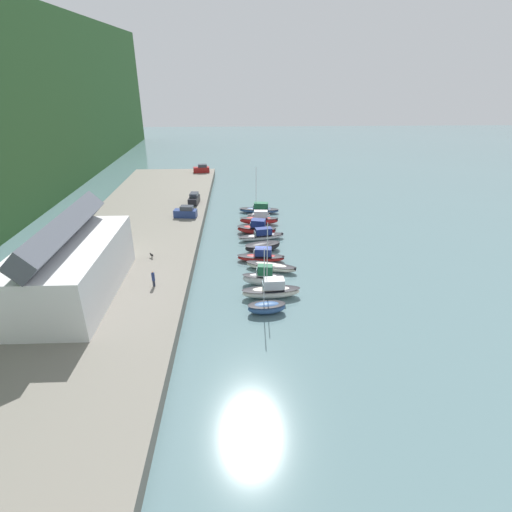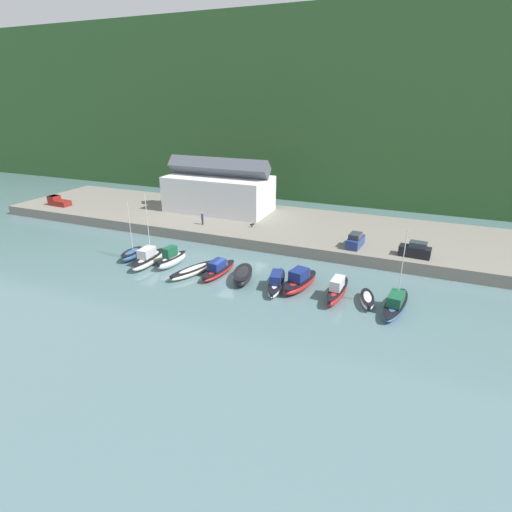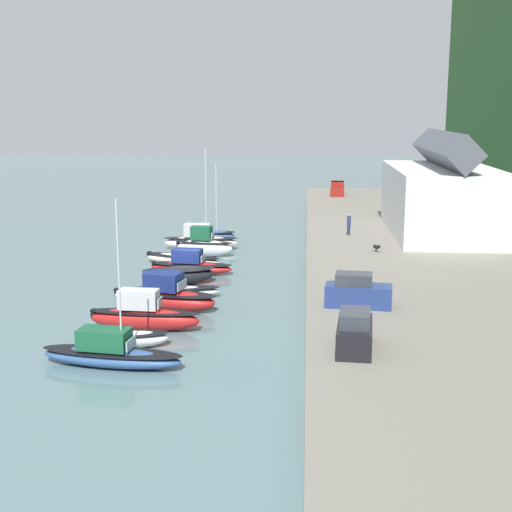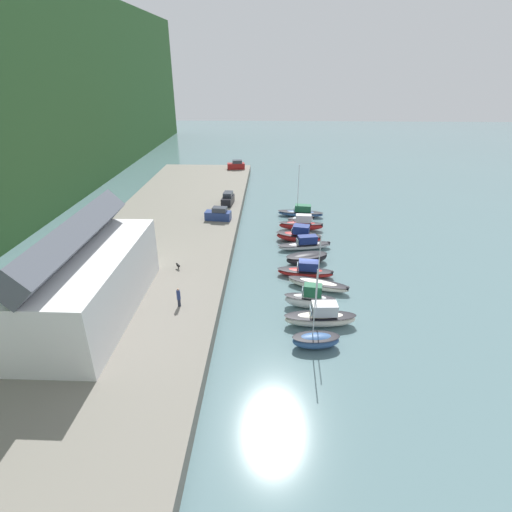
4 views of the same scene
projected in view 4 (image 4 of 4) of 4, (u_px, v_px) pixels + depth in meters
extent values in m
plane|color=slate|center=(306.00, 271.00, 53.45)|extent=(320.00, 320.00, 0.00)
cube|color=gray|center=(149.00, 263.00, 53.80)|extent=(109.62, 21.78, 1.78)
cube|color=white|center=(81.00, 284.00, 40.00)|extent=(19.80, 9.96, 6.65)
cube|color=#515660|center=(71.00, 237.00, 37.79)|extent=(20.19, 3.60, 3.60)
ellipsoid|color=#33568E|center=(316.00, 341.00, 38.88)|extent=(2.33, 4.74, 1.40)
ellipsoid|color=black|center=(316.00, 337.00, 38.66)|extent=(2.42, 4.84, 0.12)
cylinder|color=silver|center=(315.00, 303.00, 37.00)|extent=(0.10, 0.10, 7.18)
ellipsoid|color=white|center=(320.00, 319.00, 42.14)|extent=(2.41, 7.57, 1.41)
ellipsoid|color=black|center=(320.00, 315.00, 41.93)|extent=(2.50, 7.72, 0.12)
cube|color=silver|center=(324.00, 309.00, 41.57)|extent=(1.66, 2.69, 1.25)
cube|color=#8CA5B2|center=(310.00, 310.00, 41.64)|extent=(1.37, 0.17, 0.63)
cylinder|color=silver|center=(318.00, 276.00, 39.91)|extent=(0.10, 0.10, 8.92)
ellipsoid|color=silver|center=(310.00, 301.00, 45.13)|extent=(2.32, 5.80, 1.66)
ellipsoid|color=black|center=(310.00, 297.00, 44.88)|extent=(2.40, 5.92, 0.12)
cube|color=#195638|center=(313.00, 290.00, 44.45)|extent=(1.43, 2.12, 1.31)
cube|color=#8CA5B2|center=(303.00, 291.00, 44.71)|extent=(1.06, 0.24, 0.66)
cube|color=black|center=(334.00, 301.00, 44.57)|extent=(0.39, 0.33, 0.56)
ellipsoid|color=white|center=(318.00, 285.00, 49.09)|extent=(4.18, 7.69, 1.09)
ellipsoid|color=black|center=(318.00, 282.00, 48.93)|extent=(4.29, 7.86, 0.12)
cube|color=black|center=(347.00, 289.00, 47.79)|extent=(0.43, 0.38, 0.56)
ellipsoid|color=red|center=(305.00, 273.00, 52.04)|extent=(2.67, 7.36, 1.03)
ellipsoid|color=black|center=(305.00, 270.00, 51.89)|extent=(2.77, 7.51, 0.12)
cube|color=navy|center=(308.00, 265.00, 51.53)|extent=(1.72, 2.65, 1.16)
cube|color=#8CA5B2|center=(298.00, 266.00, 51.78)|extent=(1.33, 0.23, 0.58)
cube|color=black|center=(332.00, 273.00, 51.53)|extent=(0.39, 0.31, 0.56)
ellipsoid|color=black|center=(307.00, 258.00, 55.34)|extent=(3.90, 6.27, 1.48)
ellipsoid|color=black|center=(307.00, 255.00, 55.12)|extent=(4.02, 6.41, 0.12)
cube|color=black|center=(325.00, 254.00, 55.84)|extent=(0.42, 0.37, 0.56)
ellipsoid|color=silver|center=(304.00, 246.00, 59.72)|extent=(3.27, 8.15, 0.98)
ellipsoid|color=black|center=(305.00, 244.00, 59.58)|extent=(3.37, 8.32, 0.12)
cube|color=navy|center=(307.00, 239.00, 59.32)|extent=(1.84, 2.99, 1.14)
cube|color=#8CA5B2|center=(297.00, 241.00, 59.18)|extent=(1.20, 0.33, 0.57)
cube|color=black|center=(329.00, 243.00, 60.16)|extent=(0.41, 0.34, 0.56)
ellipsoid|color=red|center=(299.00, 237.00, 62.23)|extent=(3.80, 7.33, 1.44)
ellipsoid|color=black|center=(299.00, 234.00, 62.02)|extent=(3.92, 7.49, 0.12)
cube|color=navy|center=(301.00, 229.00, 61.57)|extent=(2.23, 2.77, 1.26)
cube|color=#8CA5B2|center=(292.00, 230.00, 61.97)|extent=(1.54, 0.44, 0.63)
cube|color=black|center=(320.00, 238.00, 61.33)|extent=(0.41, 0.35, 0.56)
ellipsoid|color=red|center=(301.00, 226.00, 66.59)|extent=(2.03, 7.37, 1.44)
ellipsoid|color=black|center=(301.00, 223.00, 66.37)|extent=(2.11, 7.52, 0.12)
cube|color=silver|center=(304.00, 218.00, 65.97)|extent=(1.35, 2.62, 1.26)
cube|color=#8CA5B2|center=(295.00, 219.00, 66.18)|extent=(1.08, 0.16, 0.63)
cube|color=black|center=(322.00, 225.00, 66.16)|extent=(0.38, 0.30, 0.56)
ellipsoid|color=white|center=(300.00, 220.00, 69.87)|extent=(2.47, 4.92, 1.02)
ellipsoid|color=black|center=(301.00, 218.00, 69.72)|extent=(2.54, 5.03, 0.12)
cube|color=black|center=(313.00, 218.00, 70.15)|extent=(0.41, 0.35, 0.56)
ellipsoid|color=#33568E|center=(300.00, 214.00, 72.74)|extent=(3.05, 8.33, 1.01)
ellipsoid|color=black|center=(301.00, 212.00, 72.58)|extent=(3.15, 8.50, 0.12)
cube|color=#195638|center=(303.00, 208.00, 72.21)|extent=(1.86, 3.02, 1.15)
cube|color=#8CA5B2|center=(294.00, 209.00, 72.52)|extent=(1.34, 0.28, 0.58)
cylinder|color=silver|center=(298.00, 188.00, 70.78)|extent=(0.10, 0.10, 8.46)
cube|color=navy|center=(218.00, 216.00, 66.00)|extent=(2.25, 4.37, 1.40)
cube|color=#333842|center=(220.00, 209.00, 65.49)|extent=(1.77, 2.46, 0.76)
cube|color=maroon|center=(236.00, 166.00, 98.37)|extent=(2.40, 4.42, 1.40)
cube|color=#333842|center=(237.00, 162.00, 97.93)|extent=(1.86, 2.51, 0.76)
cube|color=black|center=(228.00, 200.00, 73.46)|extent=(4.34, 2.16, 1.40)
cube|color=#333842|center=(228.00, 194.00, 73.28)|extent=(2.43, 1.73, 0.76)
cylinder|color=#232838|center=(179.00, 303.00, 42.34)|extent=(0.32, 0.32, 0.85)
cylinder|color=navy|center=(178.00, 295.00, 41.93)|extent=(0.40, 0.40, 1.05)
sphere|color=tan|center=(178.00, 290.00, 41.65)|extent=(0.24, 0.24, 0.24)
cylinder|color=black|center=(178.00, 268.00, 50.21)|extent=(0.12, 0.12, 0.28)
ellipsoid|color=black|center=(178.00, 266.00, 50.08)|extent=(0.80, 0.75, 0.36)
sphere|color=black|center=(177.00, 264.00, 50.28)|extent=(0.22, 0.22, 0.22)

